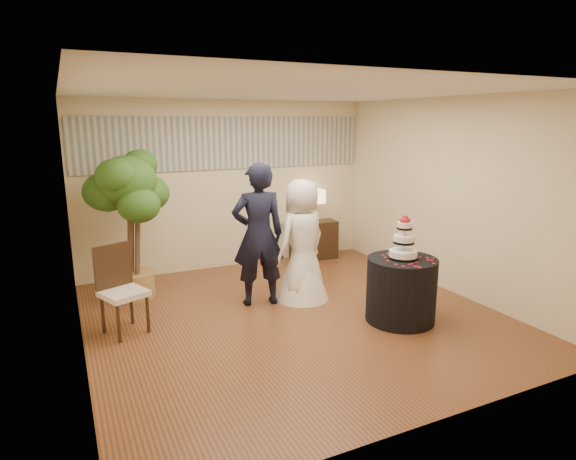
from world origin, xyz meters
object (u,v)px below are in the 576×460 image
bride (302,240)px  wedding_cake (404,237)px  ficus_tree (130,224)px  console (314,240)px  groom (258,235)px  table_lamp (314,206)px  side_chair (123,291)px  cake_table (401,290)px

bride → wedding_cake: bride is taller
ficus_tree → console: bearing=11.0°
groom → table_lamp: 2.39m
side_chair → ficus_tree: bearing=55.3°
bride → table_lamp: size_ratio=2.93×
groom → console: size_ratio=2.35×
cake_table → wedding_cake: bearing=0.0°
bride → console: size_ratio=2.06×
console → ficus_tree: 3.39m
groom → side_chair: bearing=16.4°
groom → console: bearing=-126.6°
bride → cake_table: 1.51m
bride → side_chair: size_ratio=1.62×
cake_table → wedding_cake: wedding_cake is taller
side_chair → wedding_cake: bearing=-41.0°
cake_table → wedding_cake: size_ratio=1.58×
console → side_chair: side_chair is taller
wedding_cake → groom: bearing=136.7°
console → table_lamp: (0.00, 0.00, 0.63)m
groom → table_lamp: size_ratio=3.34×
console → groom: bearing=-130.7°
console → table_lamp: size_ratio=1.42×
groom → bride: (0.62, -0.07, -0.12)m
cake_table → table_lamp: 3.02m
console → ficus_tree: bearing=-162.9°
cake_table → table_lamp: bearing=83.1°
groom → side_chair: size_ratio=1.85×
bride → table_lamp: bride is taller
groom → cake_table: groom is taller
groom → ficus_tree: (-1.51, 1.00, 0.09)m
table_lamp → ficus_tree: bearing=-169.0°
table_lamp → wedding_cake: bearing=-96.9°
console → ficus_tree: (-3.25, -0.63, 0.72)m
groom → wedding_cake: bearing=146.8°
cake_table → ficus_tree: 3.76m
cake_table → bride: bearing=121.7°
ficus_tree → cake_table: bearing=-38.6°
ficus_tree → groom: bearing=-33.6°
groom → bride: groom is taller
table_lamp → ficus_tree: (-3.25, -0.63, 0.08)m
cake_table → table_lamp: (0.36, 2.94, 0.57)m
bride → wedding_cake: (0.76, -1.23, 0.23)m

